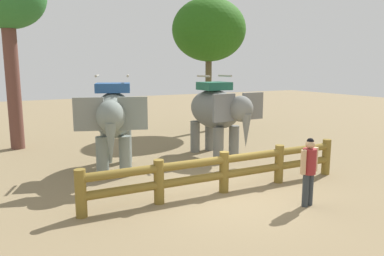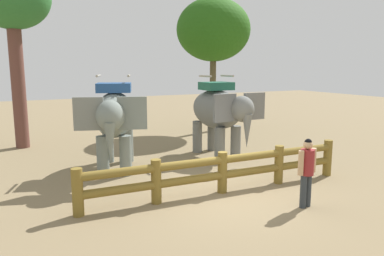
% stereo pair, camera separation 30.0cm
% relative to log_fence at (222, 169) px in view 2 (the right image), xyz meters
% --- Properties ---
extents(ground_plane, '(60.00, 60.00, 0.00)m').
position_rel_log_fence_xyz_m(ground_plane, '(0.00, -0.26, -0.61)').
color(ground_plane, '#816E4E').
extents(log_fence, '(7.30, 0.42, 1.05)m').
position_rel_log_fence_xyz_m(log_fence, '(0.00, 0.00, 0.00)').
color(log_fence, brown).
rests_on(log_fence, ground).
extents(elephant_near_left, '(2.41, 3.48, 2.92)m').
position_rel_log_fence_xyz_m(elephant_near_left, '(-1.88, 3.20, 1.03)').
color(elephant_near_left, slate).
rests_on(elephant_near_left, ground).
extents(elephant_center, '(1.91, 3.33, 2.87)m').
position_rel_log_fence_xyz_m(elephant_center, '(1.82, 3.25, 1.00)').
color(elephant_center, slate).
rests_on(elephant_center, ground).
extents(tourist_woman_in_black, '(0.56, 0.35, 1.58)m').
position_rel_log_fence_xyz_m(tourist_woman_in_black, '(1.19, -1.68, 0.31)').
color(tourist_woman_in_black, '#2E353B').
rests_on(tourist_woman_in_black, ground).
extents(tree_far_left, '(2.81, 2.81, 6.91)m').
position_rel_log_fence_xyz_m(tree_far_left, '(-4.33, 8.01, 4.90)').
color(tree_far_left, brown).
rests_on(tree_far_left, ground).
extents(tree_back_center, '(3.49, 3.49, 6.35)m').
position_rel_log_fence_xyz_m(tree_back_center, '(4.20, 7.89, 4.23)').
color(tree_back_center, brown).
rests_on(tree_back_center, ground).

